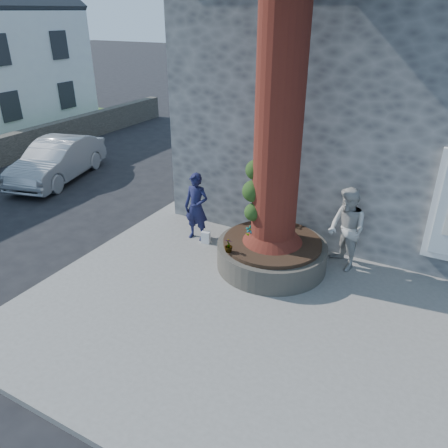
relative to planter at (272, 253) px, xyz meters
The scene contains 13 objects.
ground 2.19m from the planter, 111.80° to the right, with size 120.00×120.00×0.00m, color black.
pavement 1.27m from the planter, 55.01° to the right, with size 9.00×8.00×0.12m, color slate.
yellow_line 4.00m from the planter, 165.44° to the right, with size 0.10×30.00×0.01m, color yellow.
stone_shop 6.12m from the planter, 71.86° to the left, with size 10.30×8.30×6.30m.
planter is the anchor object (origin of this frame).
man 2.13m from the planter, behind, with size 0.59×0.39×1.61m, color #15173B.
woman 1.61m from the planter, 27.50° to the left, with size 0.85×0.66×1.75m, color #B2B0AB.
shopping_bag 1.76m from the planter, behind, with size 0.20×0.12×0.28m, color white.
car_silver 8.52m from the planter, 167.50° to the left, with size 1.38×3.97×1.31m, color gray.
plant_a 0.68m from the planter, 146.50° to the right, with size 0.18×0.13×0.35m, color gray.
plant_b 1.29m from the planter, 135.00° to the left, with size 0.19×0.18×0.34m, color gray.
plant_c 1.12m from the planter, 124.06° to the right, with size 0.16×0.16×0.29m, color gray.
plant_d 0.97m from the planter, 89.05° to the left, with size 0.28×0.25×0.31m, color gray.
Camera 1 is at (3.76, -5.47, 5.02)m, focal length 35.00 mm.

